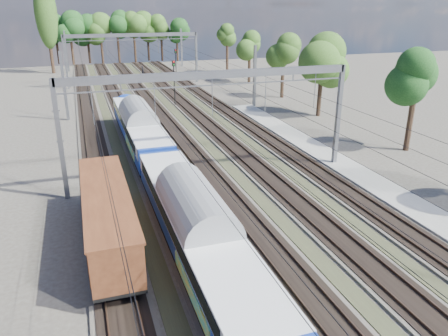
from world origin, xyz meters
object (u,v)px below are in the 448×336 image
object	(u,v)px
freight_boxcar	(108,215)
worker	(143,70)
signal_near	(174,77)
signal_far	(176,61)
emu_train	(198,223)

from	to	relation	value
freight_boxcar	worker	bearing A→B (deg)	79.86
signal_near	signal_far	world-z (taller)	signal_near
emu_train	freight_boxcar	bearing A→B (deg)	138.73
freight_boxcar	signal_far	size ratio (longest dim) A/B	2.22
signal_near	worker	bearing A→B (deg)	78.15
emu_train	worker	xyz separation A→B (m)	(7.56, 71.38, -1.76)
worker	signal_far	bearing A→B (deg)	-154.83
signal_far	signal_near	bearing A→B (deg)	-96.99
emu_train	worker	bearing A→B (deg)	83.95
emu_train	signal_far	xyz separation A→B (m)	(12.57, 62.21, 1.01)
signal_near	signal_far	bearing A→B (deg)	64.93
emu_train	freight_boxcar	world-z (taller)	emu_train
freight_boxcar	worker	xyz separation A→B (m)	(12.06, 67.43, -1.10)
signal_near	freight_boxcar	bearing A→B (deg)	-120.17
freight_boxcar	signal_near	bearing A→B (deg)	71.84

